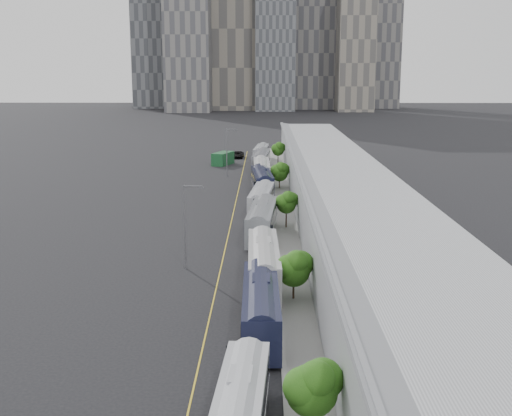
{
  "coord_description": "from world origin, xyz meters",
  "views": [
    {
      "loc": [
        2.88,
        -24.06,
        19.14
      ],
      "look_at": [
        1.82,
        52.32,
        3.0
      ],
      "focal_mm": 45.0,
      "sensor_mm": 36.0,
      "label": 1
    }
  ],
  "objects_px": {
    "street_lamp_near": "(187,221)",
    "shipping_container": "(223,159)",
    "bus_3": "(262,224)",
    "bus_8": "(261,155)",
    "bus_2": "(264,268)",
    "suv": "(238,155)",
    "bus_4": "(261,203)",
    "bus_7": "(261,162)",
    "bus_1": "(261,312)",
    "bus_6": "(262,173)",
    "street_lamp_far": "(228,149)",
    "bus_5": "(262,184)"
  },
  "relations": [
    {
      "from": "street_lamp_near",
      "to": "shipping_container",
      "type": "xyz_separation_m",
      "value": [
        -1.22,
        73.78,
        -3.58
      ]
    },
    {
      "from": "bus_2",
      "to": "bus_4",
      "type": "xyz_separation_m",
      "value": [
        -0.36,
        30.7,
        -0.12
      ]
    },
    {
      "from": "bus_2",
      "to": "bus_8",
      "type": "distance_m",
      "value": 84.15
    },
    {
      "from": "bus_1",
      "to": "bus_2",
      "type": "xyz_separation_m",
      "value": [
        0.17,
        10.92,
        0.05
      ]
    },
    {
      "from": "bus_2",
      "to": "suv",
      "type": "height_order",
      "value": "bus_2"
    },
    {
      "from": "bus_2",
      "to": "bus_7",
      "type": "distance_m",
      "value": 70.84
    },
    {
      "from": "bus_2",
      "to": "bus_5",
      "type": "xyz_separation_m",
      "value": [
        -0.35,
        45.33,
        -0.01
      ]
    },
    {
      "from": "shipping_container",
      "to": "street_lamp_near",
      "type": "bearing_deg",
      "value": -68.45
    },
    {
      "from": "bus_3",
      "to": "bus_8",
      "type": "xyz_separation_m",
      "value": [
        -0.53,
        66.72,
        -0.19
      ]
    },
    {
      "from": "bus_4",
      "to": "bus_7",
      "type": "distance_m",
      "value": 40.13
    },
    {
      "from": "shipping_container",
      "to": "bus_2",
      "type": "bearing_deg",
      "value": -63.03
    },
    {
      "from": "bus_3",
      "to": "street_lamp_near",
      "type": "bearing_deg",
      "value": -116.88
    },
    {
      "from": "bus_2",
      "to": "bus_7",
      "type": "xyz_separation_m",
      "value": [
        -0.63,
        70.84,
        -0.04
      ]
    },
    {
      "from": "bus_8",
      "to": "bus_5",
      "type": "bearing_deg",
      "value": -84.84
    },
    {
      "from": "bus_7",
      "to": "street_lamp_far",
      "type": "bearing_deg",
      "value": -125.63
    },
    {
      "from": "bus_2",
      "to": "bus_3",
      "type": "bearing_deg",
      "value": 89.41
    },
    {
      "from": "bus_7",
      "to": "street_lamp_far",
      "type": "distance_m",
      "value": 10.29
    },
    {
      "from": "street_lamp_far",
      "to": "shipping_container",
      "type": "relative_size",
      "value": 1.44
    },
    {
      "from": "street_lamp_near",
      "to": "suv",
      "type": "bearing_deg",
      "value": 89.01
    },
    {
      "from": "suv",
      "to": "bus_4",
      "type": "bearing_deg",
      "value": -81.09
    },
    {
      "from": "bus_1",
      "to": "street_lamp_near",
      "type": "relative_size",
      "value": 1.58
    },
    {
      "from": "bus_4",
      "to": "street_lamp_near",
      "type": "height_order",
      "value": "street_lamp_near"
    },
    {
      "from": "bus_4",
      "to": "suv",
      "type": "height_order",
      "value": "bus_4"
    },
    {
      "from": "bus_8",
      "to": "suv",
      "type": "relative_size",
      "value": 2.31
    },
    {
      "from": "bus_1",
      "to": "bus_6",
      "type": "relative_size",
      "value": 0.96
    },
    {
      "from": "bus_3",
      "to": "bus_8",
      "type": "relative_size",
      "value": 1.12
    },
    {
      "from": "bus_4",
      "to": "street_lamp_near",
      "type": "distance_m",
      "value": 26.74
    },
    {
      "from": "bus_2",
      "to": "shipping_container",
      "type": "relative_size",
      "value": 2.23
    },
    {
      "from": "bus_4",
      "to": "bus_8",
      "type": "height_order",
      "value": "bus_4"
    },
    {
      "from": "bus_6",
      "to": "shipping_container",
      "type": "distance_m",
      "value": 23.94
    },
    {
      "from": "street_lamp_far",
      "to": "street_lamp_near",
      "type": "bearing_deg",
      "value": -90.71
    },
    {
      "from": "bus_6",
      "to": "street_lamp_near",
      "type": "xyz_separation_m",
      "value": [
        -7.1,
        -51.34,
        3.2
      ]
    },
    {
      "from": "bus_3",
      "to": "street_lamp_far",
      "type": "xyz_separation_m",
      "value": [
        -6.67,
        46.02,
        3.45
      ]
    },
    {
      "from": "bus_4",
      "to": "suv",
      "type": "relative_size",
      "value": 2.4
    },
    {
      "from": "bus_5",
      "to": "bus_7",
      "type": "height_order",
      "value": "bus_5"
    },
    {
      "from": "bus_8",
      "to": "shipping_container",
      "type": "bearing_deg",
      "value": -142.7
    },
    {
      "from": "bus_2",
      "to": "shipping_container",
      "type": "height_order",
      "value": "bus_2"
    },
    {
      "from": "bus_3",
      "to": "bus_5",
      "type": "bearing_deg",
      "value": 94.55
    },
    {
      "from": "bus_1",
      "to": "bus_5",
      "type": "relative_size",
      "value": 0.96
    },
    {
      "from": "bus_2",
      "to": "bus_5",
      "type": "distance_m",
      "value": 45.33
    },
    {
      "from": "bus_4",
      "to": "street_lamp_far",
      "type": "xyz_separation_m",
      "value": [
        -6.5,
        32.73,
        3.58
      ]
    },
    {
      "from": "bus_3",
      "to": "bus_4",
      "type": "relative_size",
      "value": 1.08
    },
    {
      "from": "bus_5",
      "to": "shipping_container",
      "type": "bearing_deg",
      "value": 99.54
    },
    {
      "from": "bus_6",
      "to": "bus_1",
      "type": "bearing_deg",
      "value": -91.03
    },
    {
      "from": "bus_3",
      "to": "bus_8",
      "type": "bearing_deg",
      "value": 94.69
    },
    {
      "from": "bus_4",
      "to": "suv",
      "type": "xyz_separation_m",
      "value": [
        -5.75,
        59.54,
        -0.83
      ]
    },
    {
      "from": "bus_3",
      "to": "bus_7",
      "type": "xyz_separation_m",
      "value": [
        -0.44,
        53.42,
        -0.05
      ]
    },
    {
      "from": "bus_6",
      "to": "bus_7",
      "type": "distance_m",
      "value": 14.32
    },
    {
      "from": "bus_1",
      "to": "bus_8",
      "type": "xyz_separation_m",
      "value": [
        -0.55,
        95.07,
        -0.13
      ]
    },
    {
      "from": "bus_4",
      "to": "bus_7",
      "type": "relative_size",
      "value": 0.95
    }
  ]
}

